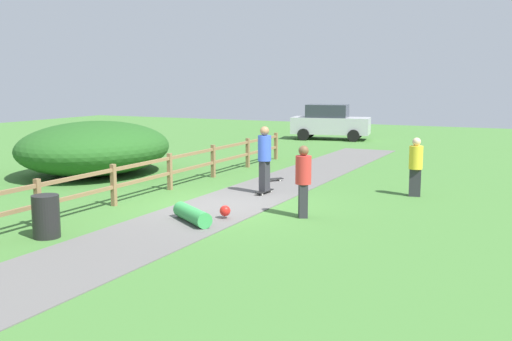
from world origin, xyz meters
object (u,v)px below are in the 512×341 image
object	(u,v)px
skater_fallen	(195,214)
bystander_red	(303,178)
trash_bin	(46,216)
bush_large	(95,148)
skateboard_loose	(271,179)
parked_car_silver	(330,122)
skater_riding	(265,156)
bystander_yellow	(416,164)

from	to	relation	value
skater_fallen	bystander_red	distance (m)	2.70
trash_bin	bystander_red	size ratio (longest dim) A/B	0.52
bush_large	skateboard_loose	world-z (taller)	bush_large
trash_bin	parked_car_silver	bearing A→B (deg)	93.93
bystander_red	skater_fallen	bearing A→B (deg)	-140.92
bystander_red	skater_riding	bearing A→B (deg)	133.06
bystander_red	bystander_yellow	distance (m)	4.25
bystander_yellow	bush_large	bearing A→B (deg)	-175.22
skater_fallen	bystander_yellow	size ratio (longest dim) A/B	0.84
skater_riding	bystander_yellow	size ratio (longest dim) A/B	1.16
bystander_red	bush_large	bearing A→B (deg)	161.86
trash_bin	parked_car_silver	world-z (taller)	parked_car_silver
bystander_yellow	trash_bin	bearing A→B (deg)	-127.11
skater_fallen	skateboard_loose	distance (m)	5.90
skater_riding	bystander_yellow	bearing A→B (deg)	22.14
bush_large	trash_bin	world-z (taller)	bush_large
trash_bin	bystander_yellow	world-z (taller)	bystander_yellow
trash_bin	bystander_red	bearing A→B (deg)	44.91
skateboard_loose	bystander_red	bearing A→B (deg)	-56.72
bystander_red	bystander_yellow	xyz separation A→B (m)	(1.87, 3.81, -0.04)
skater_fallen	bystander_red	size ratio (longest dim) A/B	0.81
skateboard_loose	skater_riding	bearing A→B (deg)	-70.77
trash_bin	bystander_yellow	size ratio (longest dim) A/B	0.54
bush_large	bystander_yellow	distance (m)	10.81
bush_large	skateboard_loose	distance (m)	6.32
parked_car_silver	skater_fallen	bearing A→B (deg)	-79.62
bystander_yellow	parked_car_silver	world-z (taller)	parked_car_silver
skater_riding	parked_car_silver	size ratio (longest dim) A/B	0.44
bush_large	parked_car_silver	distance (m)	15.59
skater_riding	parked_car_silver	bearing A→B (deg)	102.63
bystander_yellow	parked_car_silver	distance (m)	16.19
bush_large	skater_fallen	bearing A→B (deg)	-33.47
bush_large	skater_fallen	world-z (taller)	bush_large
skater_riding	bystander_yellow	xyz separation A→B (m)	(3.94, 1.60, -0.20)
bush_large	bystander_red	bearing A→B (deg)	-18.14
trash_bin	skater_riding	xyz separation A→B (m)	(2.04, 6.31, 0.66)
trash_bin	skater_fallen	size ratio (longest dim) A/B	0.65
skater_riding	skateboard_loose	xyz separation A→B (m)	(-0.70, 2.00, -1.02)
trash_bin	parked_car_silver	xyz separation A→B (m)	(-1.53, 22.26, 0.51)
bush_large	skater_riding	distance (m)	6.87
bush_large	skateboard_loose	xyz separation A→B (m)	(6.13, 1.30, -0.84)
skater_fallen	bystander_red	world-z (taller)	bystander_red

